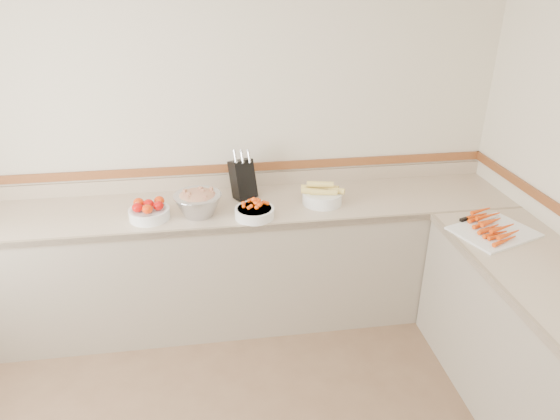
{
  "coord_description": "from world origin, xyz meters",
  "views": [
    {
      "loc": [
        -0.05,
        -1.4,
        2.35
      ],
      "look_at": [
        0.35,
        1.35,
        1.0
      ],
      "focal_mm": 32.0,
      "sensor_mm": 36.0,
      "label": 1
    }
  ],
  "objects": [
    {
      "name": "cherry_tomato_bowl",
      "position": [
        0.2,
        1.47,
        0.95
      ],
      "size": [
        0.26,
        0.26,
        0.14
      ],
      "color": "white",
      "rests_on": "counter_back"
    },
    {
      "name": "rhubarb_bowl",
      "position": [
        -0.15,
        1.56,
        0.99
      ],
      "size": [
        0.31,
        0.31,
        0.18
      ],
      "color": "#B2B2BA",
      "rests_on": "counter_back"
    },
    {
      "name": "tomato_bowl",
      "position": [
        -0.47,
        1.55,
        0.95
      ],
      "size": [
        0.26,
        0.26,
        0.13
      ],
      "color": "white",
      "rests_on": "counter_back"
    },
    {
      "name": "corn_bowl",
      "position": [
        0.68,
        1.62,
        0.96
      ],
      "size": [
        0.3,
        0.27,
        0.16
      ],
      "color": "white",
      "rests_on": "counter_back"
    },
    {
      "name": "cutting_board",
      "position": [
        1.62,
        1.07,
        0.92
      ],
      "size": [
        0.55,
        0.49,
        0.07
      ],
      "color": "white",
      "rests_on": "counter_right"
    },
    {
      "name": "back_wall",
      "position": [
        0.0,
        2.0,
        1.3
      ],
      "size": [
        4.0,
        0.0,
        4.0
      ],
      "primitive_type": "plane",
      "rotation": [
        1.57,
        0.0,
        0.0
      ],
      "color": "beige",
      "rests_on": "ground_plane"
    },
    {
      "name": "counter_back",
      "position": [
        0.0,
        1.68,
        0.45
      ],
      "size": [
        4.0,
        0.65,
        1.08
      ],
      "color": "#C3AB8D",
      "rests_on": "ground_plane"
    },
    {
      "name": "knife_block",
      "position": [
        0.16,
        1.8,
        1.04
      ],
      "size": [
        0.2,
        0.22,
        0.35
      ],
      "color": "black",
      "rests_on": "counter_back"
    }
  ]
}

